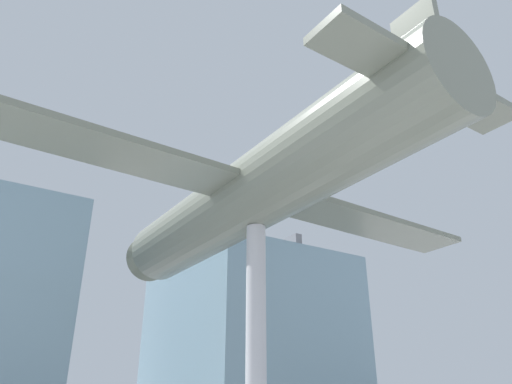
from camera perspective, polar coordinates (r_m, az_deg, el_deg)
glass_pavilion_right at (r=27.49m, az=-0.96°, el=-18.64°), size 8.19×10.35×10.41m
support_pylon_central at (r=13.25m, az=-0.00°, el=-18.15°), size 0.53×0.53×6.93m
suspended_airplane at (r=14.70m, az=-0.53°, el=-0.30°), size 17.10×15.17×3.13m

